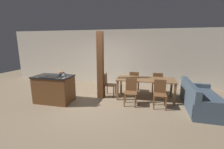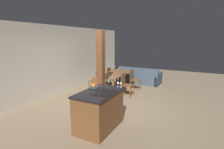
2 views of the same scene
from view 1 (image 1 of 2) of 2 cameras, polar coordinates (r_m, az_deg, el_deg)
ground_plane at (r=5.56m, az=-6.60°, el=-9.75°), size 16.00×16.00×0.00m
wall_back at (r=7.69m, az=-0.31°, el=6.68°), size 11.20×0.08×2.70m
kitchen_island at (r=5.64m, az=-21.14°, el=-5.12°), size 1.28×0.79×0.95m
fruit_bowl at (r=5.62m, az=-18.59°, el=0.40°), size 0.24×0.24×0.12m
wine_glass_near at (r=4.93m, az=-18.26°, el=-0.13°), size 0.07×0.07×0.16m
wine_glass_middle at (r=5.00m, az=-17.78°, el=0.06°), size 0.07×0.07×0.16m
dining_table at (r=5.66m, az=12.65°, el=-2.48°), size 2.08×0.91×0.76m
dining_chair_near_left at (r=5.09m, az=7.14°, el=-6.27°), size 0.40×0.40×0.88m
dining_chair_near_right at (r=5.09m, az=17.76°, el=-6.76°), size 0.40×0.40×0.88m
dining_chair_far_left at (r=6.39m, az=8.45°, el=-2.55°), size 0.40×0.40×0.88m
dining_chair_far_right at (r=6.39m, az=16.85°, el=-2.94°), size 0.40×0.40×0.88m
dining_chair_head_end at (r=5.89m, az=-1.33°, el=-3.66°), size 0.40×0.40×0.88m
couch at (r=5.53m, az=30.76°, el=-8.46°), size 1.02×2.00×0.83m
timber_post at (r=5.55m, az=-4.44°, el=3.37°), size 0.22×0.22×2.45m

